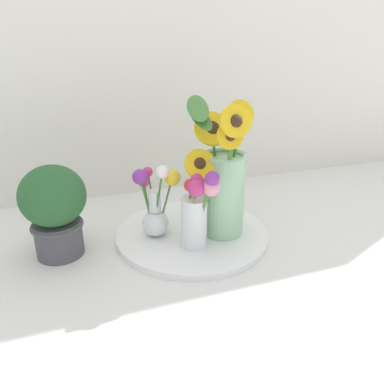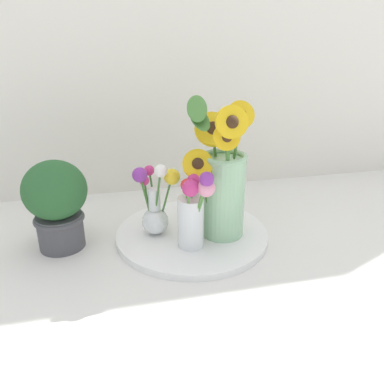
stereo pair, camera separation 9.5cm
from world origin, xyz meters
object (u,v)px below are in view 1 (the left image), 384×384
Objects in this scene: mason_jar_sunflowers at (222,184)px; vase_small_center at (196,212)px; vase_bulb_right at (156,206)px; serving_tray at (192,234)px; potted_plant at (54,207)px.

mason_jar_sunflowers is 1.73× the size of vase_small_center.
serving_tray is at bearing -6.86° from vase_bulb_right.
potted_plant is (-0.40, 0.06, -0.03)m from mason_jar_sunflowers.
vase_small_center is 0.34m from potted_plant.
vase_small_center reaches higher than serving_tray.
vase_bulb_right is at bearing 173.14° from serving_tray.
vase_small_center is (-0.02, -0.08, 0.11)m from serving_tray.
serving_tray is 2.00× the size of vase_bulb_right.
vase_bulb_right is 0.88× the size of potted_plant.
vase_bulb_right reaches higher than serving_tray.
potted_plant is (-0.33, 0.03, 0.12)m from serving_tray.
serving_tray is at bearing 78.44° from vase_small_center.
mason_jar_sunflowers is (0.07, -0.03, 0.15)m from serving_tray.
potted_plant is (-0.24, 0.02, 0.02)m from vase_bulb_right.
mason_jar_sunflowers reaches higher than vase_bulb_right.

